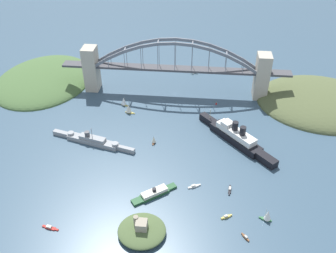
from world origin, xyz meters
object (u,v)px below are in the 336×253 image
at_px(naval_cruiser, 92,140).
at_px(small_boat_4, 129,108).
at_px(seaplane_taxiing_near_bridge, 194,71).
at_px(small_boat_5, 268,215).
at_px(small_boat_0, 226,217).
at_px(small_boat_6, 50,228).
at_px(small_boat_7, 230,190).
at_px(fort_island_mid_harbor, 142,230).
at_px(harbor_ferry_steamer, 154,193).
at_px(small_boat_1, 124,101).
at_px(small_boat_2, 194,186).
at_px(channel_marker_buoy, 216,103).
at_px(ocean_liner, 236,136).
at_px(small_boat_8, 154,140).
at_px(small_boat_3, 245,237).
at_px(harbor_arch_bridge, 175,70).

bearing_deg(naval_cruiser, small_boat_4, -114.61).
distance_m(seaplane_taxiing_near_bridge, small_boat_5, 240.17).
bearing_deg(small_boat_0, seaplane_taxiing_near_bridge, -81.70).
bearing_deg(small_boat_6, small_boat_0, -169.94).
bearing_deg(small_boat_7, fort_island_mid_harbor, 37.56).
xyz_separation_m(harbor_ferry_steamer, small_boat_1, (50.11, -130.22, 3.03)).
xyz_separation_m(seaplane_taxiing_near_bridge, small_boat_2, (-8.57, 202.53, -1.17)).
distance_m(small_boat_1, channel_marker_buoy, 101.41).
bearing_deg(small_boat_4, small_boat_2, 125.26).
bearing_deg(small_boat_4, ocean_liner, 160.48).
bearing_deg(small_boat_1, small_boat_8, 123.06).
bearing_deg(small_boat_7, naval_cruiser, -21.50).
bearing_deg(naval_cruiser, harbor_ferry_steamer, 137.51).
xyz_separation_m(seaplane_taxiing_near_bridge, small_boat_7, (-37.48, 203.48, -1.25)).
bearing_deg(harbor_ferry_steamer, small_boat_4, -70.07).
xyz_separation_m(small_boat_4, small_boat_6, (29.05, 155.64, -4.99)).
xyz_separation_m(small_boat_1, small_boat_4, (-8.19, 14.59, 0.67)).
distance_m(seaplane_taxiing_near_bridge, channel_marker_buoy, 77.53).
bearing_deg(small_boat_8, small_boat_5, 138.64).
relative_size(seaplane_taxiing_near_bridge, small_boat_2, 0.89).
bearing_deg(small_boat_2, fort_island_mid_harbor, 55.01).
bearing_deg(small_boat_8, small_boat_3, 127.62).
bearing_deg(small_boat_5, channel_marker_buoy, -77.31).
height_order(ocean_liner, small_boat_1, ocean_liner).
bearing_deg(fort_island_mid_harbor, small_boat_8, -87.23).
xyz_separation_m(small_boat_4, small_boat_5, (-128.25, 132.53, -0.53)).
height_order(small_boat_3, small_boat_5, small_boat_5).
distance_m(seaplane_taxiing_near_bridge, small_boat_2, 202.72).
height_order(fort_island_mid_harbor, small_boat_5, fort_island_mid_harbor).
bearing_deg(channel_marker_buoy, small_boat_8, 51.70).
bearing_deg(small_boat_5, small_boat_8, -41.36).
relative_size(small_boat_3, small_boat_8, 0.82).
relative_size(harbor_arch_bridge, small_boat_6, 19.57).
relative_size(small_boat_2, small_boat_4, 0.87).
height_order(ocean_liner, seaplane_taxiing_near_bridge, ocean_liner).
bearing_deg(small_boat_5, harbor_arch_bridge, -65.16).
xyz_separation_m(seaplane_taxiing_near_bridge, small_boat_8, (31.66, 147.66, 1.93)).
distance_m(naval_cruiser, small_boat_8, 58.16).
xyz_separation_m(fort_island_mid_harbor, seaplane_taxiing_near_bridge, (-26.58, -252.75, -1.49)).
xyz_separation_m(small_boat_6, small_boat_8, (-62.00, -107.02, 3.20)).
height_order(small_boat_0, small_boat_5, small_boat_5).
xyz_separation_m(ocean_liner, small_boat_0, (11.42, 94.08, -5.17)).
distance_m(harbor_arch_bridge, small_boat_8, 100.04).
bearing_deg(small_boat_0, small_boat_2, -49.44).
distance_m(ocean_liner, small_boat_8, 77.57).
xyz_separation_m(ocean_liner, fort_island_mid_harbor, (71.85, 114.76, -2.51)).
bearing_deg(ocean_liner, seaplane_taxiing_near_bridge, -71.84).
relative_size(small_boat_2, small_boat_6, 0.83).
bearing_deg(ocean_liner, harbor_ferry_steamer, 48.45).
relative_size(small_boat_2, small_boat_5, 0.95).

